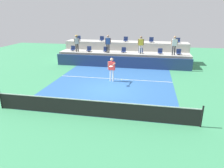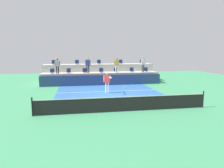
{
  "view_description": "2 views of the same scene",
  "coord_description": "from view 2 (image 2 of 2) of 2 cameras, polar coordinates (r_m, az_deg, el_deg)",
  "views": [
    {
      "loc": [
        2.72,
        -12.92,
        5.02
      ],
      "look_at": [
        0.5,
        -1.34,
        0.89
      ],
      "focal_mm": 32.71,
      "sensor_mm": 36.0,
      "label": 1
    },
    {
      "loc": [
        -2.77,
        -15.49,
        3.52
      ],
      "look_at": [
        -0.16,
        -0.8,
        1.18
      ],
      "focal_mm": 32.65,
      "sensor_mm": 36.0,
      "label": 2
    }
  ],
  "objects": [
    {
      "name": "stadium_chair_lower_mid_left",
      "position": [
        22.84,
        -7.66,
        3.66
      ],
      "size": [
        0.44,
        0.4,
        0.52
      ],
      "color": "#2D2D33",
      "rests_on": "seating_tier_lower"
    },
    {
      "name": "stadium_chair_lower_far_left",
      "position": [
        22.96,
        -16.42,
        3.4
      ],
      "size": [
        0.44,
        0.4,
        0.52
      ],
      "color": "#2D2D33",
      "rests_on": "seating_tier_lower"
    },
    {
      "name": "spectator_in_grey",
      "position": [
        23.62,
        8.69,
        5.89
      ],
      "size": [
        0.61,
        0.28,
        1.76
      ],
      "color": "#2D2D33",
      "rests_on": "seating_tier_lower"
    },
    {
      "name": "spectator_leaning_on_rail",
      "position": [
        22.83,
        1.32,
        5.75
      ],
      "size": [
        0.59,
        0.23,
        1.68
      ],
      "color": "white",
      "rests_on": "seating_tier_lower"
    },
    {
      "name": "stadium_chair_upper_center",
      "position": [
        24.71,
        -3.65,
        6.09
      ],
      "size": [
        0.44,
        0.4,
        0.52
      ],
      "color": "#2D2D33",
      "rests_on": "seating_tier_upper"
    },
    {
      "name": "tennis_net",
      "position": [
        12.2,
        3.37,
        -5.45
      ],
      "size": [
        10.48,
        0.08,
        1.07
      ],
      "color": "black",
      "rests_on": "ground_plane"
    },
    {
      "name": "ground_plane",
      "position": [
        16.13,
        0.05,
        -3.71
      ],
      "size": [
        40.0,
        40.0,
        0.0
      ],
      "primitive_type": "plane",
      "color": "#388456"
    },
    {
      "name": "stadium_chair_upper_far_right",
      "position": [
        25.87,
        8.31,
        6.14
      ],
      "size": [
        0.44,
        0.4,
        0.52
      ],
      "color": "#2D2D33",
      "rests_on": "seating_tier_upper"
    },
    {
      "name": "stadium_chair_lower_center",
      "position": [
        22.99,
        -3.02,
        3.76
      ],
      "size": [
        0.44,
        0.4,
        0.52
      ],
      "color": "#2D2D33",
      "rests_on": "seating_tier_lower"
    },
    {
      "name": "stadium_chair_upper_right",
      "position": [
        25.16,
        2.49,
        6.15
      ],
      "size": [
        0.44,
        0.4,
        0.52
      ],
      "color": "#2D2D33",
      "rests_on": "seating_tier_upper"
    },
    {
      "name": "sponsor_backboard",
      "position": [
        21.87,
        -2.72,
        1.09
      ],
      "size": [
        13.0,
        0.16,
        1.1
      ],
      "primitive_type": "cube",
      "color": "navy",
      "rests_on": "ground_plane"
    },
    {
      "name": "stadium_chair_lower_right",
      "position": [
        23.69,
        5.57,
        3.88
      ],
      "size": [
        0.44,
        0.4,
        0.52
      ],
      "color": "#2D2D33",
      "rests_on": "seating_tier_lower"
    },
    {
      "name": "stadium_chair_lower_far_right",
      "position": [
        24.21,
        9.52,
        3.91
      ],
      "size": [
        0.44,
        0.4,
        0.52
      ],
      "color": "#2D2D33",
      "rests_on": "seating_tier_lower"
    },
    {
      "name": "seating_tier_lower",
      "position": [
        23.14,
        -3.13,
        1.7
      ],
      "size": [
        13.0,
        1.8,
        1.25
      ],
      "primitive_type": "cube",
      "color": "#ADAAA3",
      "rests_on": "ground_plane"
    },
    {
      "name": "spectator_in_white",
      "position": [
        22.41,
        -6.79,
        5.69
      ],
      "size": [
        0.6,
        0.23,
        1.72
      ],
      "color": "black",
      "rests_on": "seating_tier_lower"
    },
    {
      "name": "seating_tier_upper",
      "position": [
        24.87,
        -3.64,
        3.18
      ],
      "size": [
        13.0,
        1.8,
        2.1
      ],
      "primitive_type": "cube",
      "color": "#ADAAA3",
      "rests_on": "ground_plane"
    },
    {
      "name": "tennis_player",
      "position": [
        17.64,
        -1.36,
        1.14
      ],
      "size": [
        0.63,
        1.3,
        1.83
      ],
      "color": "white",
      "rests_on": "ground_plane"
    },
    {
      "name": "spectator_with_hat",
      "position": [
        22.46,
        -15.06,
        5.39
      ],
      "size": [
        0.57,
        0.44,
        1.67
      ],
      "color": "black",
      "rests_on": "seating_tier_lower"
    },
    {
      "name": "court_inner_paint",
      "position": [
        17.09,
        -0.54,
        -2.98
      ],
      "size": [
        9.0,
        10.0,
        0.01
      ],
      "primitive_type": "cube",
      "color": "#285693",
      "rests_on": "ground_plane"
    },
    {
      "name": "stadium_chair_lower_left",
      "position": [
        22.83,
        -12.05,
        3.54
      ],
      "size": [
        0.44,
        0.4,
        0.52
      ],
      "color": "#2D2D33",
      "rests_on": "seating_tier_lower"
    },
    {
      "name": "court_service_line",
      "position": [
        18.44,
        -1.26,
        -2.08
      ],
      "size": [
        9.0,
        0.06,
        0.0
      ],
      "primitive_type": "cube",
      "color": "white",
      "rests_on": "ground_plane"
    },
    {
      "name": "stadium_chair_upper_far_left",
      "position": [
        24.68,
        -16.02,
        5.76
      ],
      "size": [
        0.44,
        0.4,
        0.52
      ],
      "color": "#2D2D33",
      "rests_on": "seating_tier_upper"
    },
    {
      "name": "tennis_ball",
      "position": [
        15.89,
        3.56,
        -0.8
      ],
      "size": [
        0.07,
        0.07,
        0.07
      ],
      "color": "#CCE033"
    },
    {
      "name": "stadium_chair_upper_left",
      "position": [
        24.56,
        -9.77,
        5.96
      ],
      "size": [
        0.44,
        0.4,
        0.52
      ],
      "color": "#2D2D33",
      "rests_on": "seating_tier_upper"
    },
    {
      "name": "stadium_chair_lower_mid_right",
      "position": [
        23.26,
        1.12,
        3.83
      ],
      "size": [
        0.44,
        0.4,
        0.52
      ],
      "color": "#2D2D33",
      "rests_on": "seating_tier_lower"
    }
  ]
}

